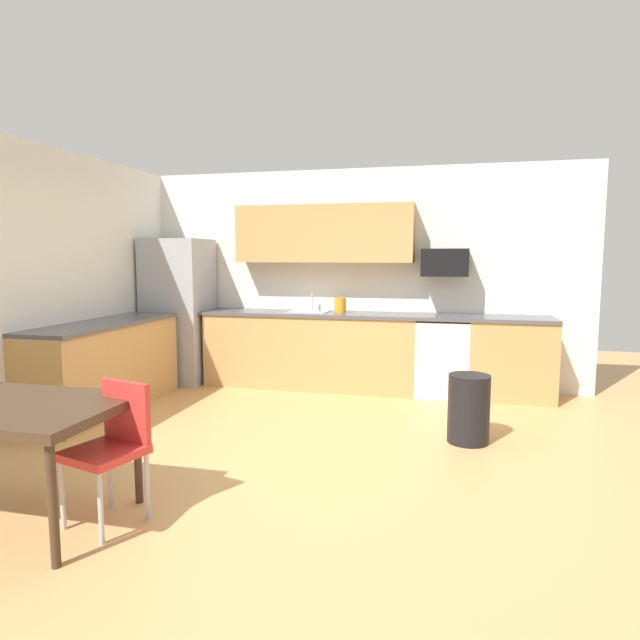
# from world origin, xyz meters

# --- Properties ---
(ground_plane) EXTENTS (12.00, 12.00, 0.00)m
(ground_plane) POSITION_xyz_m (0.00, 0.00, 0.00)
(ground_plane) COLOR tan
(wall_back) EXTENTS (5.80, 0.10, 2.70)m
(wall_back) POSITION_xyz_m (0.00, 2.65, 1.35)
(wall_back) COLOR silver
(wall_back) RESTS_ON ground
(wall_left) EXTENTS (0.10, 5.80, 2.70)m
(wall_left) POSITION_xyz_m (-2.65, 0.00, 1.35)
(wall_left) COLOR silver
(wall_left) RESTS_ON ground
(cabinet_run_back) EXTENTS (2.61, 0.60, 0.90)m
(cabinet_run_back) POSITION_xyz_m (-0.44, 2.30, 0.45)
(cabinet_run_back) COLOR tan
(cabinet_run_back) RESTS_ON ground
(cabinet_run_back_right) EXTENTS (0.94, 0.60, 0.90)m
(cabinet_run_back_right) POSITION_xyz_m (1.93, 2.30, 0.45)
(cabinet_run_back_right) COLOR tan
(cabinet_run_back_right) RESTS_ON ground
(cabinet_run_left) EXTENTS (0.60, 2.00, 0.90)m
(cabinet_run_left) POSITION_xyz_m (-2.30, 0.80, 0.45)
(cabinet_run_left) COLOR tan
(cabinet_run_left) RESTS_ON ground
(countertop_back) EXTENTS (4.80, 0.64, 0.04)m
(countertop_back) POSITION_xyz_m (0.00, 2.30, 0.92)
(countertop_back) COLOR #4C4C51
(countertop_back) RESTS_ON cabinet_run_back
(countertop_left) EXTENTS (0.64, 2.00, 0.04)m
(countertop_left) POSITION_xyz_m (-2.30, 0.80, 0.92)
(countertop_left) COLOR #4C4C51
(countertop_left) RESTS_ON cabinet_run_left
(upper_cabinets_back) EXTENTS (2.20, 0.34, 0.70)m
(upper_cabinets_back) POSITION_xyz_m (-0.30, 2.43, 1.90)
(upper_cabinets_back) COLOR tan
(refrigerator) EXTENTS (0.76, 0.70, 1.84)m
(refrigerator) POSITION_xyz_m (-2.18, 2.22, 0.92)
(refrigerator) COLOR #9EA0A5
(refrigerator) RESTS_ON ground
(oven_range) EXTENTS (0.60, 0.60, 0.91)m
(oven_range) POSITION_xyz_m (1.16, 2.30, 0.46)
(oven_range) COLOR white
(oven_range) RESTS_ON ground
(microwave) EXTENTS (0.54, 0.36, 0.32)m
(microwave) POSITION_xyz_m (1.16, 2.40, 1.55)
(microwave) COLOR black
(sink_basin) EXTENTS (0.48, 0.40, 0.14)m
(sink_basin) POSITION_xyz_m (-0.46, 2.30, 0.88)
(sink_basin) COLOR #A5A8AD
(sink_basin) RESTS_ON countertop_back
(sink_faucet) EXTENTS (0.02, 0.02, 0.24)m
(sink_faucet) POSITION_xyz_m (-0.46, 2.48, 1.04)
(sink_faucet) COLOR #B2B5BA
(sink_faucet) RESTS_ON countertop_back
(dining_table) EXTENTS (1.40, 0.90, 0.74)m
(dining_table) POSITION_xyz_m (-1.36, -1.48, 0.68)
(dining_table) COLOR #422D1E
(dining_table) RESTS_ON ground
(chair_near_table) EXTENTS (0.49, 0.49, 0.85)m
(chair_near_table) POSITION_xyz_m (-0.73, -1.34, 0.50)
(chair_near_table) COLOR red
(chair_near_table) RESTS_ON ground
(trash_bin) EXTENTS (0.36, 0.36, 0.60)m
(trash_bin) POSITION_xyz_m (1.42, 0.65, 0.30)
(trash_bin) COLOR black
(trash_bin) RESTS_ON ground
(kettle) EXTENTS (0.14, 0.14, 0.20)m
(kettle) POSITION_xyz_m (-0.07, 2.35, 1.02)
(kettle) COLOR orange
(kettle) RESTS_ON countertop_back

